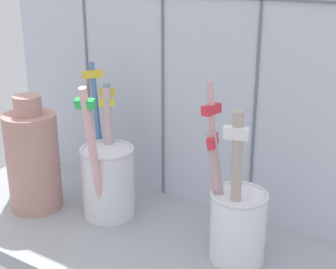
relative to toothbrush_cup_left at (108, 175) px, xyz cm
name	(u,v)px	position (x,y,z in cm)	size (l,w,h in cm)	color
counter_slab	(157,250)	(9.01, -2.34, -6.29)	(64.00, 22.00, 2.00)	#9EA3A8
tile_wall_back	(212,49)	(9.01, 9.65, 15.22)	(64.00, 2.20, 45.00)	silver
toothbrush_cup_left	(108,175)	(0.00, 0.00, 0.00)	(8.88, 10.93, 18.52)	white
toothbrush_cup_right	(236,218)	(17.70, -0.21, -0.48)	(7.11, 6.20, 19.27)	white
ceramic_vase	(33,159)	(-9.14, -3.61, 1.38)	(6.64, 6.64, 14.98)	tan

